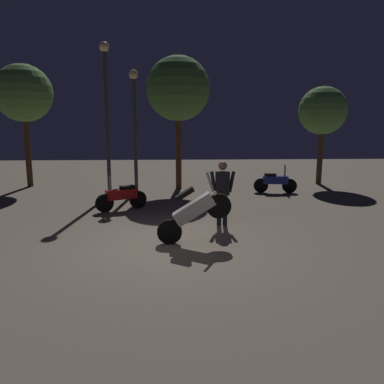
{
  "coord_description": "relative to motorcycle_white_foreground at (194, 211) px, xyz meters",
  "views": [
    {
      "loc": [
        0.19,
        -7.95,
        2.68
      ],
      "look_at": [
        0.6,
        1.21,
        1.0
      ],
      "focal_mm": 35.26,
      "sensor_mm": 36.0,
      "label": 1
    }
  ],
  "objects": [
    {
      "name": "motorcycle_red_parked_right",
      "position": [
        -2.08,
        3.42,
        -0.31
      ],
      "size": [
        1.5,
        0.89,
        1.11
      ],
      "rotation": [
        0.0,
        0.0,
        3.65
      ],
      "color": "black",
      "rests_on": "ground_plane"
    },
    {
      "name": "streetlamp_near",
      "position": [
        -2.86,
        5.82,
        2.7
      ],
      "size": [
        0.36,
        0.36,
        5.49
      ],
      "color": "#38383D",
      "rests_on": "ground_plane"
    },
    {
      "name": "tree_left_bg",
      "position": [
        6.0,
        8.24,
        2.44
      ],
      "size": [
        2.06,
        2.06,
        4.24
      ],
      "color": "#4C331E",
      "rests_on": "ground_plane"
    },
    {
      "name": "ground_plane",
      "position": [
        -0.59,
        -0.21,
        -0.74
      ],
      "size": [
        40.0,
        40.0,
        0.0
      ],
      "primitive_type": "plane",
      "color": "#756656"
    },
    {
      "name": "motorcycle_white_foreground",
      "position": [
        0.0,
        0.0,
        0.0
      ],
      "size": [
        1.66,
        0.3,
        1.63
      ],
      "rotation": [
        0.0,
        0.0,
        -0.0
      ],
      "color": "black",
      "rests_on": "ground_plane"
    },
    {
      "name": "tree_center_bg",
      "position": [
        -6.64,
        8.13,
        3.12
      ],
      "size": [
        2.36,
        2.36,
        5.07
      ],
      "color": "#4C331E",
      "rests_on": "ground_plane"
    },
    {
      "name": "streetlamp_far",
      "position": [
        -1.94,
        6.62,
        2.24
      ],
      "size": [
        0.36,
        0.36,
        4.66
      ],
      "color": "#38383D",
      "rests_on": "ground_plane"
    },
    {
      "name": "motorcycle_blue_parked_left",
      "position": [
        3.48,
        6.15,
        -0.31
      ],
      "size": [
        1.66,
        0.42,
        1.11
      ],
      "rotation": [
        0.0,
        0.0,
        6.15
      ],
      "color": "black",
      "rests_on": "ground_plane"
    },
    {
      "name": "person_rider_beside",
      "position": [
        0.83,
        1.52,
        0.28
      ],
      "size": [
        0.67,
        0.25,
        1.71
      ],
      "rotation": [
        0.0,
        0.0,
        1.54
      ],
      "color": "black",
      "rests_on": "ground_plane"
    },
    {
      "name": "tree_right_bg",
      "position": [
        -0.26,
        7.38,
        3.27
      ],
      "size": [
        2.56,
        2.56,
        5.32
      ],
      "color": "#4C331E",
      "rests_on": "ground_plane"
    }
  ]
}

